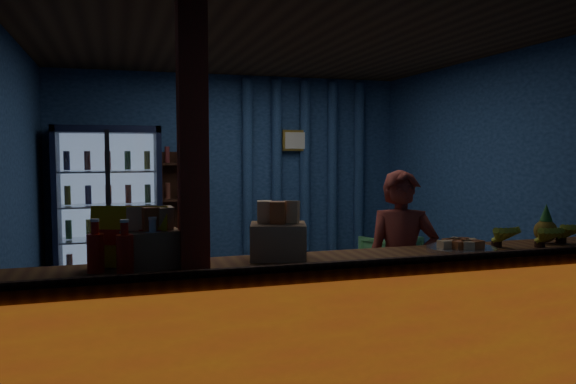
# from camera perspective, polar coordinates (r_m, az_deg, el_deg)

# --- Properties ---
(ground) EXTENTS (4.60, 4.60, 0.00)m
(ground) POSITION_cam_1_polar(r_m,az_deg,el_deg) (5.52, -0.99, -12.77)
(ground) COLOR #515154
(ground) RESTS_ON ground
(room_walls) EXTENTS (4.60, 4.60, 4.60)m
(room_walls) POSITION_cam_1_polar(r_m,az_deg,el_deg) (5.28, -1.01, 3.73)
(room_walls) COLOR navy
(room_walls) RESTS_ON ground
(counter) EXTENTS (4.40, 0.57, 0.99)m
(counter) POSITION_cam_1_polar(r_m,az_deg,el_deg) (3.67, 7.59, -13.87)
(counter) COLOR brown
(counter) RESTS_ON ground
(support_post) EXTENTS (0.16, 0.16, 2.60)m
(support_post) POSITION_cam_1_polar(r_m,az_deg,el_deg) (3.22, -9.58, -1.43)
(support_post) COLOR maroon
(support_post) RESTS_ON ground
(beverage_cooler) EXTENTS (1.20, 0.62, 1.90)m
(beverage_cooler) POSITION_cam_1_polar(r_m,az_deg,el_deg) (7.03, -17.74, -1.54)
(beverage_cooler) COLOR black
(beverage_cooler) RESTS_ON ground
(bottle_shelf) EXTENTS (0.50, 0.28, 1.60)m
(bottle_shelf) POSITION_cam_1_polar(r_m,az_deg,el_deg) (7.22, -10.94, -2.38)
(bottle_shelf) COLOR #361D11
(bottle_shelf) RESTS_ON ground
(curtain_folds) EXTENTS (1.74, 0.14, 2.50)m
(curtain_folds) POSITION_cam_1_polar(r_m,az_deg,el_deg) (7.63, 1.74, 1.86)
(curtain_folds) COLOR navy
(curtain_folds) RESTS_ON room_walls
(framed_picture) EXTENTS (0.36, 0.04, 0.28)m
(framed_picture) POSITION_cam_1_polar(r_m,az_deg,el_deg) (7.54, 0.77, 5.25)
(framed_picture) COLOR gold
(framed_picture) RESTS_ON room_walls
(shopkeeper) EXTENTS (0.63, 0.54, 1.47)m
(shopkeeper) POSITION_cam_1_polar(r_m,az_deg,el_deg) (4.29, 11.45, -7.68)
(shopkeeper) COLOR maroon
(shopkeeper) RESTS_ON ground
(green_chair) EXTENTS (0.78, 0.79, 0.55)m
(green_chair) POSITION_cam_1_polar(r_m,az_deg,el_deg) (7.29, 10.35, -6.44)
(green_chair) COLOR #55AB5E
(green_chair) RESTS_ON ground
(side_table) EXTENTS (0.74, 0.65, 0.67)m
(side_table) POSITION_cam_1_polar(r_m,az_deg,el_deg) (6.85, -0.95, -6.98)
(side_table) COLOR #361D11
(side_table) RESTS_ON ground
(yellow_sign) EXTENTS (0.44, 0.23, 0.35)m
(yellow_sign) POSITION_cam_1_polar(r_m,az_deg,el_deg) (3.31, -15.88, -4.42)
(yellow_sign) COLOR gold
(yellow_sign) RESTS_ON counter
(soda_bottles) EXTENTS (0.40, 0.17, 0.30)m
(soda_bottles) POSITION_cam_1_polar(r_m,az_deg,el_deg) (3.21, -16.25, -5.71)
(soda_bottles) COLOR red
(soda_bottles) RESTS_ON counter
(snack_box_left) EXTENTS (0.36, 0.31, 0.35)m
(snack_box_left) POSITION_cam_1_polar(r_m,az_deg,el_deg) (3.32, -13.86, -5.29)
(snack_box_left) COLOR #A3754F
(snack_box_left) RESTS_ON counter
(snack_box_centre) EXTENTS (0.40, 0.36, 0.36)m
(snack_box_centre) POSITION_cam_1_polar(r_m,az_deg,el_deg) (3.46, -1.01, -4.72)
(snack_box_centre) COLOR #A3754F
(snack_box_centre) RESTS_ON counter
(pastry_tray) EXTENTS (0.46, 0.46, 0.08)m
(pastry_tray) POSITION_cam_1_polar(r_m,az_deg,el_deg) (3.91, 17.22, -5.36)
(pastry_tray) COLOR silver
(pastry_tray) RESTS_ON counter
(banana_bunches) EXTENTS (0.79, 0.30, 0.17)m
(banana_bunches) POSITION_cam_1_polar(r_m,az_deg,el_deg) (4.25, 23.99, -3.95)
(banana_bunches) COLOR yellow
(banana_bunches) RESTS_ON counter
(pineapple) EXTENTS (0.16, 0.16, 0.28)m
(pineapple) POSITION_cam_1_polar(r_m,az_deg,el_deg) (4.43, 24.71, -3.29)
(pineapple) COLOR brown
(pineapple) RESTS_ON counter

